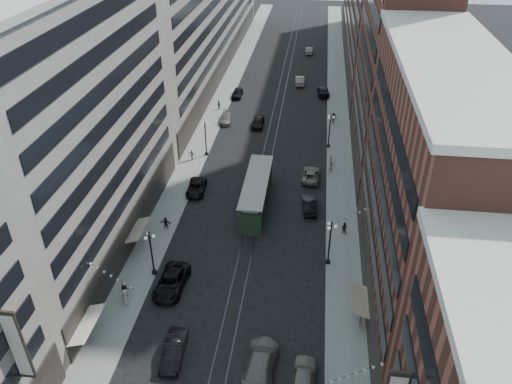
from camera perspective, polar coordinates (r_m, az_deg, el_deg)
The scene contains 38 objects.
ground at distance 79.65m, azimuth 1.59°, elevation 5.49°, with size 220.00×220.00×0.00m, color black.
sidewalk_west at distance 90.10m, azimuth -4.82°, elevation 8.78°, with size 4.00×180.00×0.15m, color gray.
sidewalk_east at distance 88.49m, azimuth 9.43°, elevation 7.98°, with size 4.00×180.00×0.15m, color gray.
rail_west at distance 88.70m, azimuth 1.79°, elevation 8.43°, with size 0.12×180.00×0.02m, color #2D2D33.
rail_east at distance 88.60m, azimuth 2.70°, elevation 8.38°, with size 0.12×180.00×0.02m, color #2D2D33.
building_west_mid at distance 54.35m, azimuth -19.47°, elevation 6.53°, with size 8.00×36.00×28.00m, color #9C988A.
building_west_far at distance 111.68m, azimuth -5.61°, elevation 20.38°, with size 8.00×90.00×26.00m, color #9C988A.
building_east_mid at distance 46.77m, azimuth 18.87°, elevation -0.52°, with size 8.00×30.00×24.00m, color brown.
building_east_tower at distance 69.17m, azimuth 16.46°, elevation 18.62°, with size 8.00×26.00×42.00m, color brown.
building_east_far at distance 118.64m, azimuth 12.76°, elevation 20.01°, with size 8.00×72.00×24.00m, color brown.
lamppost_sw_far at distance 53.25m, azimuth -11.86°, elevation -6.69°, with size 1.03×1.14×5.52m.
lamppost_sw_mid at distance 75.19m, azimuth -5.79°, elevation 6.25°, with size 1.03×1.14×5.52m.
lamppost_se_far at distance 54.03m, azimuth 8.42°, elevation -5.62°, with size 1.03×1.14×5.52m.
lamppost_se_mid at distance 78.07m, azimuth 8.41°, elevation 7.09°, with size 1.03×1.14×5.52m.
streetcar at distance 63.71m, azimuth 0.04°, elevation -0.20°, with size 2.98×13.49×3.73m.
car_2 at distance 52.77m, azimuth -9.66°, elevation -10.09°, with size 2.72×5.91×1.64m, color black.
car_4 at distance 44.36m, azimuth 5.45°, elevation -20.41°, with size 2.00×4.97×1.69m, color slate.
car_5 at distance 46.56m, azimuth -9.34°, elevation -17.44°, with size 1.72×4.92×1.62m, color black.
pedestrian_2 at distance 52.62m, azimuth -14.76°, elevation -10.76°, with size 0.82×0.45×1.68m, color black.
pedestrian_4 at distance 49.09m, azimuth 11.83°, elevation -14.27°, with size 0.89×0.41×1.53m, color #C0B89F.
car_7 at distance 67.42m, azimuth -6.83°, elevation 0.52°, with size 2.30×4.98×1.38m, color black.
car_8 at distance 87.07m, azimuth -3.47°, elevation 8.41°, with size 1.96×4.81×1.40m, color slate.
car_9 at distance 97.74m, azimuth -2.14°, elevation 11.25°, with size 1.83×4.54×1.55m, color black.
car_10 at distance 63.70m, azimuth 6.10°, elevation -1.43°, with size 1.65×4.74×1.56m, color black.
car_11 at distance 70.25m, azimuth 6.31°, elevation 1.99°, with size 2.36×5.12×1.42m, color slate.
car_12 at distance 99.35m, azimuth 7.68°, elevation 11.33°, with size 2.13×5.25×1.52m, color black.
car_13 at distance 85.28m, azimuth 0.24°, elevation 8.00°, with size 1.88×4.67×1.59m, color black.
car_14 at distance 104.31m, azimuth 5.03°, elevation 12.58°, with size 1.77×5.07×1.67m, color slate.
pedestrian_5 at distance 60.87m, azimuth -10.29°, elevation -3.48°, with size 1.40×0.40×1.51m, color black.
pedestrian_6 at distance 75.00m, azimuth -7.32°, elevation 4.25°, with size 0.97×0.44×1.65m, color gray.
pedestrian_7 at distance 59.99m, azimuth 10.04°, elevation -4.04°, with size 0.75×0.41×1.53m, color black.
pedestrian_8 at distance 74.61m, azimuth 8.51°, elevation 3.95°, with size 0.57×0.37×1.57m, color beige.
pedestrian_9 at distance 86.96m, azimuth 8.86°, elevation 8.33°, with size 1.23×0.51×1.90m, color black.
car_extra_0 at distance 45.15m, azimuth 0.57°, elevation -18.81°, with size 2.49×6.13×1.78m, color #636158.
car_extra_1 at distance 124.49m, azimuth 6.07°, elevation 15.80°, with size 1.62×4.65×1.53m, color slate.
pedestrian_extra_0 at distance 71.94m, azimuth 8.61°, elevation 2.85°, with size 0.83×0.45×1.70m, color #A39C87.
pedestrian_extra_1 at distance 51.78m, azimuth -14.70°, elevation -11.53°, with size 0.87×0.47×1.77m, color #ADA190.
pedestrian_extra_2 at distance 91.91m, azimuth -4.26°, elevation 9.89°, with size 0.95×0.43×1.62m, color black.
Camera 1 is at (6.57, -10.69, 36.12)m, focal length 35.00 mm.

